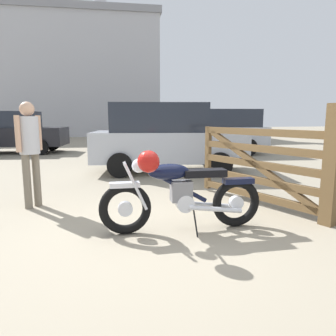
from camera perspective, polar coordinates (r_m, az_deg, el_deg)
ground_plane at (r=3.97m, az=-2.13°, el=-11.70°), size 80.00×80.00×0.00m
vintage_motorcycle at (r=3.87m, az=2.03°, el=-4.61°), size 2.08×0.74×1.07m
timber_gate at (r=5.06m, az=18.58°, el=0.64°), size 1.03×2.42×1.60m
bystander at (r=5.29m, az=-24.10°, el=4.11°), size 0.33×0.37×1.66m
silver_sedan_mid at (r=8.17m, az=-0.48°, el=5.72°), size 4.14×2.37×1.78m
blue_hatchback_right at (r=14.09m, az=-26.83°, el=5.88°), size 4.40×2.38×1.67m
dark_sedan_left at (r=17.36m, az=8.36°, el=7.21°), size 4.22×1.95×1.67m
white_estate_far at (r=12.44m, az=7.24°, el=6.96°), size 4.91×2.48×1.74m
industrial_building at (r=30.89m, az=-20.63°, el=14.87°), size 19.50×14.43×17.20m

